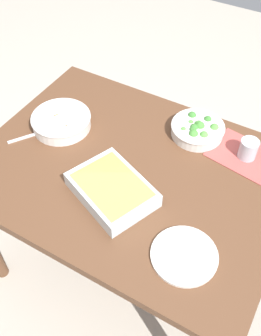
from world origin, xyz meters
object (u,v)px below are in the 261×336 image
object	(u,v)px
broccoli_bowl	(198,129)
spoon_by_stew	(34,134)
stew_bowl	(61,121)
baking_dish	(112,189)
drink_cup	(248,150)
side_plate	(184,255)

from	to	relation	value
broccoli_bowl	spoon_by_stew	world-z (taller)	broccoli_bowl
stew_bowl	baking_dish	world-z (taller)	baking_dish
baking_dish	drink_cup	world-z (taller)	drink_cup
baking_dish	spoon_by_stew	world-z (taller)	baking_dish
stew_bowl	drink_cup	size ratio (longest dim) A/B	2.98
broccoli_bowl	baking_dish	bearing A→B (deg)	72.77
baking_dish	spoon_by_stew	bearing A→B (deg)	-13.32
broccoli_bowl	stew_bowl	bearing A→B (deg)	24.95
broccoli_bowl	baking_dish	xyz separation A→B (m)	(0.14, 0.45, 0.00)
stew_bowl	broccoli_bowl	distance (m)	0.57
broccoli_bowl	drink_cup	size ratio (longest dim) A/B	2.63
drink_cup	broccoli_bowl	bearing A→B (deg)	-5.53
baking_dish	side_plate	world-z (taller)	baking_dish
side_plate	stew_bowl	bearing A→B (deg)	-23.19
broccoli_bowl	spoon_by_stew	bearing A→B (deg)	30.23
stew_bowl	baking_dish	distance (m)	0.43
broccoli_bowl	baking_dish	distance (m)	0.47
stew_bowl	baking_dish	bearing A→B (deg)	151.34
drink_cup	side_plate	distance (m)	0.53
baking_dish	side_plate	bearing A→B (deg)	163.65
spoon_by_stew	broccoli_bowl	bearing A→B (deg)	-149.77
drink_cup	spoon_by_stew	bearing A→B (deg)	21.65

